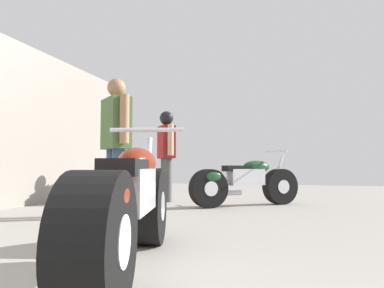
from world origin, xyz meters
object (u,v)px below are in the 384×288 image
at_px(mechanic_in_blue, 116,138).
at_px(mechanic_with_helmet, 166,147).
at_px(motorcycle_black_naked, 244,182).
at_px(motorcycle_maroon_cruiser, 129,207).

height_order(mechanic_in_blue, mechanic_with_helmet, mechanic_in_blue).
bearing_deg(mechanic_in_blue, motorcycle_black_naked, 48.70).
distance_m(motorcycle_black_naked, mechanic_in_blue, 2.28).
height_order(motorcycle_maroon_cruiser, mechanic_in_blue, mechanic_in_blue).
xyz_separation_m(motorcycle_black_naked, mechanic_with_helmet, (-1.48, 0.42, 0.61)).
xyz_separation_m(motorcycle_maroon_cruiser, mechanic_in_blue, (-1.22, 2.18, 0.62)).
distance_m(motorcycle_maroon_cruiser, mechanic_with_helmet, 4.47).
bearing_deg(mechanic_with_helmet, motorcycle_black_naked, -15.71).
relative_size(motorcycle_maroon_cruiser, mechanic_with_helmet, 1.23).
bearing_deg(mechanic_with_helmet, mechanic_in_blue, -89.14).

